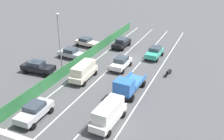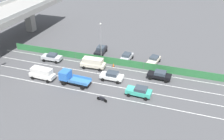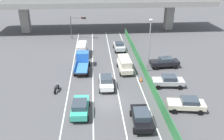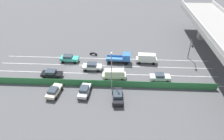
{
  "view_description": "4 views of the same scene",
  "coord_description": "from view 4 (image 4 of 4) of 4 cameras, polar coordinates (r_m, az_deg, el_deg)",
  "views": [
    {
      "loc": [
        -11.81,
        34.05,
        15.01
      ],
      "look_at": [
        -0.8,
        9.12,
        2.28
      ],
      "focal_mm": 40.3,
      "sensor_mm": 36.0,
      "label": 1
    },
    {
      "loc": [
        -37.08,
        -8.94,
        24.4
      ],
      "look_at": [
        1.24,
        4.0,
        1.55
      ],
      "focal_mm": 40.01,
      "sensor_mm": 36.0,
      "label": 2
    },
    {
      "loc": [
        -1.24,
        -24.28,
        15.71
      ],
      "look_at": [
        1.23,
        6.78,
        1.16
      ],
      "focal_mm": 37.28,
      "sensor_mm": 36.0,
      "label": 3
    },
    {
      "loc": [
        39.75,
        10.09,
        26.24
      ],
      "look_at": [
        2.36,
        8.22,
        1.52
      ],
      "focal_mm": 33.96,
      "sensor_mm": 36.0,
      "label": 4
    }
  ],
  "objects": [
    {
      "name": "street_lamp",
      "position": [
        39.12,
        -0.13,
        0.45
      ],
      "size": [
        0.6,
        0.36,
        8.29
      ],
      "color": "gray",
      "rests_on": "ground"
    },
    {
      "name": "car_sedan_silver",
      "position": [
        44.93,
        12.76,
        -1.82
      ],
      "size": [
        2.13,
        4.26,
        1.63
      ],
      "color": "#B7BABC",
      "rests_on": "ground"
    },
    {
      "name": "car_sedan_black",
      "position": [
        46.65,
        -15.97,
        -0.91
      ],
      "size": [
        2.21,
        4.44,
        1.64
      ],
      "color": "black",
      "rests_on": "ground"
    },
    {
      "name": "motorcycle",
      "position": [
        53.37,
        -5.01,
        4.42
      ],
      "size": [
        0.66,
        1.93,
        0.93
      ],
      "color": "black",
      "rests_on": "ground"
    },
    {
      "name": "car_hatchback_white",
      "position": [
        47.39,
        -5.38,
        1.02
      ],
      "size": [
        2.05,
        4.29,
        1.71
      ],
      "color": "silver",
      "rests_on": "ground"
    },
    {
      "name": "lane_line_mid_left",
      "position": [
        49.14,
        -1.76,
        1.16
      ],
      "size": [
        0.14,
        49.02,
        0.01
      ],
      "primitive_type": "cube",
      "color": "silver",
      "rests_on": "ground"
    },
    {
      "name": "lane_line_right_edge",
      "position": [
        43.74,
        -2.41,
        -3.45
      ],
      "size": [
        0.14,
        49.02,
        0.01
      ],
      "primitive_type": "cube",
      "color": "silver",
      "rests_on": "ground"
    },
    {
      "name": "parked_wagon_silver",
      "position": [
        40.65,
        -7.46,
        -5.47
      ],
      "size": [
        4.43,
        2.29,
        1.63
      ],
      "color": "#B2B5B7",
      "rests_on": "ground"
    },
    {
      "name": "flatbed_truck_blue",
      "position": [
        49.74,
        2.84,
        3.23
      ],
      "size": [
        2.47,
        5.64,
        2.4
      ],
      "color": "black",
      "rests_on": "ground"
    },
    {
      "name": "traffic_light",
      "position": [
        52.68,
        20.48,
        5.78
      ],
      "size": [
        3.43,
        0.91,
        5.04
      ],
      "color": "#47474C",
      "rests_on": "ground"
    },
    {
      "name": "car_van_cream",
      "position": [
        44.15,
        0.59,
        -1.05
      ],
      "size": [
        2.18,
        4.96,
        2.19
      ],
      "color": "beige",
      "rests_on": "ground"
    },
    {
      "name": "car_taxi_teal",
      "position": [
        51.24,
        -11.46,
        3.14
      ],
      "size": [
        2.16,
        4.33,
        1.71
      ],
      "color": "teal",
      "rests_on": "ground"
    },
    {
      "name": "green_fence",
      "position": [
        42.31,
        -2.58,
        -3.62
      ],
      "size": [
        0.1,
        45.12,
        1.52
      ],
      "color": "#2D753D",
      "rests_on": "ground"
    },
    {
      "name": "traffic_cone",
      "position": [
        43.36,
        -4.37,
        -3.34
      ],
      "size": [
        0.47,
        0.47,
        0.73
      ],
      "color": "orange",
      "rests_on": "ground"
    },
    {
      "name": "car_van_white",
      "position": [
        50.3,
        9.29,
        3.2
      ],
      "size": [
        2.1,
        4.91,
        2.26
      ],
      "color": "silver",
      "rests_on": "ground"
    },
    {
      "name": "lane_line_left_edge",
      "position": [
        51.94,
        -1.49,
        3.09
      ],
      "size": [
        0.14,
        49.02,
        0.01
      ],
      "primitive_type": "cube",
      "color": "silver",
      "rests_on": "ground"
    },
    {
      "name": "parked_sedan_dark",
      "position": [
        39.01,
        1.51,
        -7.01
      ],
      "size": [
        4.7,
        2.22,
        1.71
      ],
      "color": "black",
      "rests_on": "ground"
    },
    {
      "name": "lane_line_mid_right",
      "position": [
        46.4,
        -2.07,
        -1.01
      ],
      "size": [
        0.14,
        49.02,
        0.01
      ],
      "primitive_type": "cube",
      "color": "silver",
      "rests_on": "ground"
    },
    {
      "name": "parked_sedan_cream",
      "position": [
        41.67,
        -15.37,
        -5.48
      ],
      "size": [
        4.46,
        2.48,
        1.57
      ],
      "color": "beige",
      "rests_on": "ground"
    },
    {
      "name": "ground_plane",
      "position": [
        48.68,
        -9.57,
        0.31
      ],
      "size": [
        300.0,
        300.0,
        0.0
      ],
      "primitive_type": "plane",
      "color": "#4C4C4F"
    }
  ]
}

